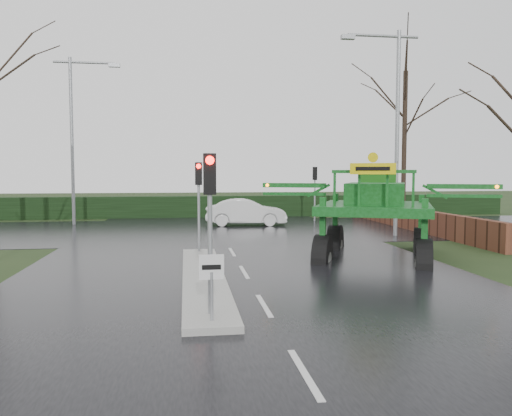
{
  "coord_description": "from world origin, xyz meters",
  "views": [
    {
      "loc": [
        -1.81,
        -11.35,
        3.12
      ],
      "look_at": [
        0.45,
        4.48,
        2.0
      ],
      "focal_mm": 35.0,
      "sensor_mm": 36.0,
      "label": 1
    }
  ],
  "objects": [
    {
      "name": "traffic_signal_mid",
      "position": [
        -1.3,
        7.49,
        2.59
      ],
      "size": [
        0.26,
        0.33,
        3.52
      ],
      "color": "gray",
      "rests_on": "ground"
    },
    {
      "name": "hedge_row",
      "position": [
        0.0,
        24.0,
        0.75
      ],
      "size": [
        44.0,
        0.9,
        1.5
      ],
      "primitive_type": "cube",
      "color": "black",
      "rests_on": "ground"
    },
    {
      "name": "brick_wall",
      "position": [
        10.5,
        16.0,
        0.6
      ],
      "size": [
        0.4,
        20.0,
        1.2
      ],
      "primitive_type": "cube",
      "color": "#592D1E",
      "rests_on": "ground"
    },
    {
      "name": "street_light_left_far",
      "position": [
        -8.19,
        20.0,
        5.99
      ],
      "size": [
        3.85,
        0.3,
        10.0
      ],
      "color": "gray",
      "rests_on": "ground"
    },
    {
      "name": "road_main",
      "position": [
        0.0,
        10.0,
        0.0
      ],
      "size": [
        14.0,
        80.0,
        0.02
      ],
      "primitive_type": "cube",
      "color": "black",
      "rests_on": "ground"
    },
    {
      "name": "white_sedan",
      "position": [
        1.78,
        17.98,
        0.0
      ],
      "size": [
        4.89,
        2.08,
        1.57
      ],
      "primitive_type": "imported",
      "rotation": [
        0.0,
        0.0,
        1.48
      ],
      "color": "silver",
      "rests_on": "ground"
    },
    {
      "name": "tree_right_far",
      "position": [
        13.0,
        21.0,
        6.5
      ],
      "size": [
        7.0,
        7.0,
        12.05
      ],
      "color": "black",
      "rests_on": "ground"
    },
    {
      "name": "traffic_signal_far",
      "position": [
        6.5,
        20.01,
        2.59
      ],
      "size": [
        0.26,
        0.33,
        3.52
      ],
      "rotation": [
        0.0,
        0.0,
        3.14
      ],
      "color": "gray",
      "rests_on": "ground"
    },
    {
      "name": "street_light_right",
      "position": [
        8.19,
        12.0,
        5.99
      ],
      "size": [
        3.85,
        0.3,
        10.0
      ],
      "color": "gray",
      "rests_on": "ground"
    },
    {
      "name": "ground",
      "position": [
        0.0,
        0.0,
        0.0
      ],
      "size": [
        140.0,
        140.0,
        0.0
      ],
      "primitive_type": "plane",
      "color": "black",
      "rests_on": "ground"
    },
    {
      "name": "road_cross",
      "position": [
        0.0,
        16.0,
        0.01
      ],
      "size": [
        80.0,
        12.0,
        0.02
      ],
      "primitive_type": "cube",
      "color": "black",
      "rests_on": "ground"
    },
    {
      "name": "crop_sprayer",
      "position": [
        3.09,
        5.86,
        2.25
      ],
      "size": [
        7.82,
        6.46,
        4.77
      ],
      "rotation": [
        0.0,
        0.0,
        -0.43
      ],
      "color": "black",
      "rests_on": "ground"
    },
    {
      "name": "traffic_signal_near",
      "position": [
        -1.3,
        -1.01,
        2.59
      ],
      "size": [
        0.26,
        0.33,
        3.52
      ],
      "color": "gray",
      "rests_on": "ground"
    },
    {
      "name": "median_island",
      "position": [
        -1.3,
        3.0,
        0.09
      ],
      "size": [
        1.2,
        10.0,
        0.16
      ],
      "primitive_type": "cube",
      "color": "gray",
      "rests_on": "ground"
    },
    {
      "name": "keep_left_sign",
      "position": [
        -1.3,
        -1.5,
        1.06
      ],
      "size": [
        0.5,
        0.07,
        1.35
      ],
      "color": "gray",
      "rests_on": "ground"
    }
  ]
}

